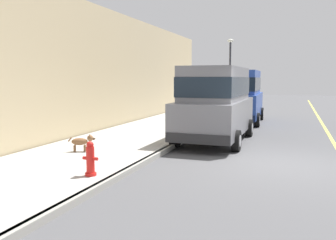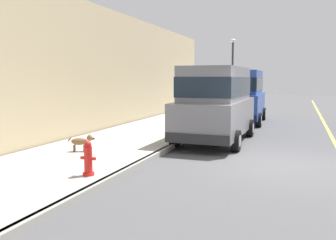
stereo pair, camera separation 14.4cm
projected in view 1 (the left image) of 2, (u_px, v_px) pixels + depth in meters
name	position (u px, v px, depth m)	size (l,w,h in m)	color
ground_plane	(279.00, 164.00, 9.12)	(80.00, 80.00, 0.00)	#4C4C4F
curb	(160.00, 153.00, 10.15)	(0.16, 64.00, 0.14)	gray
sidewalk	(103.00, 149.00, 10.74)	(3.60, 64.00, 0.14)	#A8A59E
car_grey_van	(216.00, 101.00, 12.30)	(2.17, 4.92, 2.52)	slate
car_blue_van	(240.00, 94.00, 17.67)	(2.23, 4.95, 2.52)	#28479E
dog_brown	(82.00, 141.00, 10.01)	(0.71, 0.40, 0.49)	brown
fire_hydrant	(90.00, 160.00, 7.52)	(0.34, 0.24, 0.72)	red
street_lamp	(230.00, 66.00, 22.52)	(0.36, 0.36, 4.42)	#2D2D33
building_facade	(130.00, 72.00, 17.16)	(0.50, 20.00, 4.91)	tan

